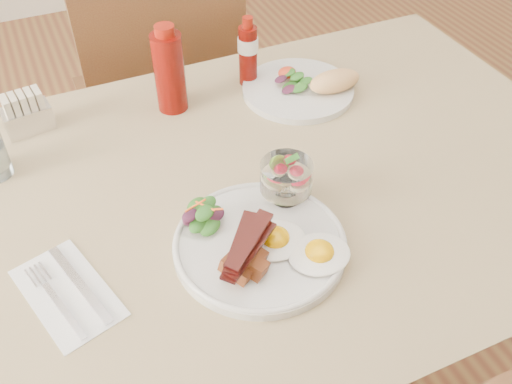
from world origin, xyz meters
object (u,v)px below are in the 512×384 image
(hot_sauce_bottle, at_px, (248,52))
(fruit_cup, at_px, (286,177))
(table, at_px, (257,217))
(second_plate, at_px, (307,87))
(ketchup_bottle, at_px, (169,71))
(chair_far, at_px, (162,99))
(main_plate, at_px, (260,245))
(sugar_caddy, at_px, (27,114))

(hot_sauce_bottle, bearing_deg, fruit_cup, -104.24)
(table, distance_m, second_plate, 0.33)
(ketchup_bottle, height_order, hot_sauce_bottle, ketchup_bottle)
(chair_far, bearing_deg, hot_sauce_bottle, -71.11)
(ketchup_bottle, xyz_separation_m, hot_sauce_bottle, (0.18, 0.02, -0.01))
(main_plate, relative_size, ketchup_bottle, 1.50)
(table, relative_size, hot_sauce_bottle, 8.50)
(second_plate, distance_m, sugar_caddy, 0.58)
(table, relative_size, fruit_cup, 14.78)
(chair_far, relative_size, main_plate, 3.32)
(main_plate, xyz_separation_m, sugar_caddy, (-0.29, 0.48, 0.03))
(table, bearing_deg, ketchup_bottle, 102.38)
(chair_far, height_order, second_plate, chair_far)
(table, relative_size, ketchup_bottle, 7.13)
(fruit_cup, height_order, sugar_caddy, fruit_cup)
(ketchup_bottle, bearing_deg, second_plate, -13.44)
(hot_sauce_bottle, bearing_deg, second_plate, -42.57)
(chair_far, height_order, main_plate, chair_far)
(fruit_cup, bearing_deg, second_plate, 56.30)
(main_plate, height_order, hot_sauce_bottle, hot_sauce_bottle)
(table, distance_m, fruit_cup, 0.17)
(hot_sauce_bottle, relative_size, sugar_caddy, 1.59)
(main_plate, height_order, fruit_cup, fruit_cup)
(chair_far, height_order, hot_sauce_bottle, chair_far)
(fruit_cup, relative_size, hot_sauce_bottle, 0.58)
(sugar_caddy, bearing_deg, hot_sauce_bottle, -9.89)
(second_plate, distance_m, ketchup_bottle, 0.30)
(fruit_cup, height_order, hot_sauce_bottle, hot_sauce_bottle)
(main_plate, bearing_deg, sugar_caddy, 121.33)
(main_plate, distance_m, second_plate, 0.46)
(fruit_cup, bearing_deg, table, 106.74)
(chair_far, xyz_separation_m, sugar_caddy, (-0.35, -0.33, 0.26))
(sugar_caddy, bearing_deg, table, -51.08)
(fruit_cup, bearing_deg, chair_far, 91.69)
(main_plate, height_order, sugar_caddy, sugar_caddy)
(table, distance_m, hot_sauce_bottle, 0.37)
(chair_far, relative_size, fruit_cup, 10.34)
(fruit_cup, height_order, ketchup_bottle, ketchup_bottle)
(table, relative_size, chair_far, 1.43)
(fruit_cup, bearing_deg, ketchup_bottle, 103.26)
(table, height_order, chair_far, chair_far)
(main_plate, bearing_deg, table, 67.72)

